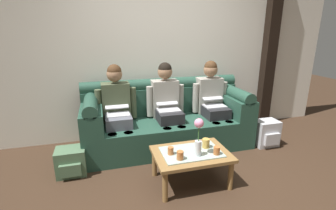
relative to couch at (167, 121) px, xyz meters
name	(u,v)px	position (x,y,z in m)	size (l,w,h in m)	color
ground_plane	(195,190)	(0.00, -1.17, -0.37)	(14.00, 14.00, 0.00)	#382619
back_wall_patterned	(158,44)	(0.00, 0.53, 1.08)	(6.00, 0.12, 2.90)	silver
timber_pillar	(270,43)	(1.94, 0.41, 1.08)	(0.20, 0.20, 2.90)	black
couch	(167,121)	(0.00, 0.00, 0.00)	(2.37, 0.88, 0.96)	#234738
person_left	(117,106)	(-0.71, 0.00, 0.29)	(0.56, 0.67, 1.22)	#595B66
person_middle	(167,102)	(0.00, 0.00, 0.29)	(0.56, 0.67, 1.22)	#232326
person_right	(212,99)	(0.71, 0.00, 0.29)	(0.56, 0.67, 1.22)	#232326
coffee_table	(191,156)	(0.00, -1.02, -0.04)	(0.83, 0.58, 0.38)	olive
flower_vase	(199,135)	(0.04, -1.12, 0.25)	(0.10, 0.10, 0.42)	silver
cup_near_left	(206,143)	(0.19, -0.97, 0.07)	(0.08, 0.08, 0.10)	gold
cup_near_right	(180,155)	(-0.17, -1.15, 0.06)	(0.07, 0.07, 0.09)	#B26633
cup_far_center	(217,150)	(0.24, -1.15, 0.06)	(0.07, 0.07, 0.09)	#B26633
cup_far_left	(171,151)	(-0.24, -1.01, 0.06)	(0.06, 0.06, 0.08)	#B26633
backpack_left	(71,162)	(-1.31, -0.48, -0.21)	(0.34, 0.31, 0.32)	#4C6B4C
backpack_right	(266,133)	(1.41, -0.44, -0.18)	(0.34, 0.30, 0.38)	#B7B7BC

